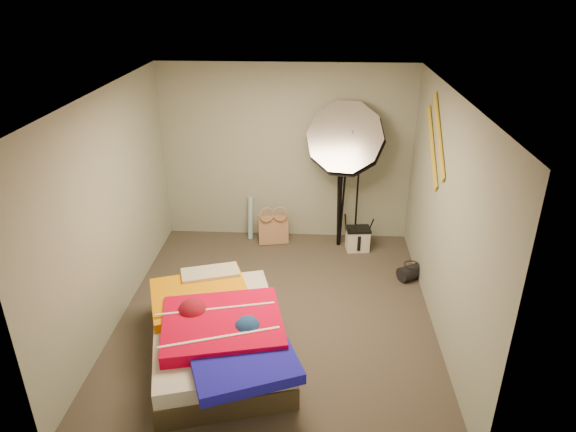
# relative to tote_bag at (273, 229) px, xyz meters

# --- Properties ---
(floor) EXTENTS (4.00, 4.00, 0.00)m
(floor) POSITION_rel_tote_bag_xyz_m (0.17, -1.72, -0.21)
(floor) COLOR #493F38
(floor) RESTS_ON ground
(ceiling) EXTENTS (4.00, 4.00, 0.00)m
(ceiling) POSITION_rel_tote_bag_xyz_m (0.17, -1.72, 2.29)
(ceiling) COLOR silver
(ceiling) RESTS_ON wall_back
(wall_back) EXTENTS (3.50, 0.00, 3.50)m
(wall_back) POSITION_rel_tote_bag_xyz_m (0.17, 0.28, 1.04)
(wall_back) COLOR #939B8A
(wall_back) RESTS_ON floor
(wall_front) EXTENTS (3.50, 0.00, 3.50)m
(wall_front) POSITION_rel_tote_bag_xyz_m (0.17, -3.72, 1.04)
(wall_front) COLOR #939B8A
(wall_front) RESTS_ON floor
(wall_left) EXTENTS (0.00, 4.00, 4.00)m
(wall_left) POSITION_rel_tote_bag_xyz_m (-1.58, -1.72, 1.04)
(wall_left) COLOR #939B8A
(wall_left) RESTS_ON floor
(wall_right) EXTENTS (0.00, 4.00, 4.00)m
(wall_right) POSITION_rel_tote_bag_xyz_m (1.92, -1.72, 1.04)
(wall_right) COLOR #939B8A
(wall_right) RESTS_ON floor
(tote_bag) EXTENTS (0.45, 0.26, 0.44)m
(tote_bag) POSITION_rel_tote_bag_xyz_m (0.00, 0.00, 0.00)
(tote_bag) COLOR tan
(tote_bag) RESTS_ON floor
(wrapping_roll) EXTENTS (0.08, 0.18, 0.63)m
(wrapping_roll) POSITION_rel_tote_bag_xyz_m (-0.34, 0.14, 0.10)
(wrapping_roll) COLOR #5398B6
(wrapping_roll) RESTS_ON floor
(camera_case) EXTENTS (0.33, 0.25, 0.31)m
(camera_case) POSITION_rel_tote_bag_xyz_m (1.20, -0.16, -0.06)
(camera_case) COLOR silver
(camera_case) RESTS_ON floor
(duffel_bag) EXTENTS (0.37, 0.33, 0.19)m
(duffel_bag) POSITION_rel_tote_bag_xyz_m (1.82, -0.90, -0.11)
(duffel_bag) COLOR black
(duffel_bag) RESTS_ON floor
(wall_stripe_upper) EXTENTS (0.02, 0.91, 0.78)m
(wall_stripe_upper) POSITION_rel_tote_bag_xyz_m (1.90, -1.12, 1.74)
(wall_stripe_upper) COLOR gold
(wall_stripe_upper) RESTS_ON wall_right
(wall_stripe_lower) EXTENTS (0.02, 0.91, 0.78)m
(wall_stripe_lower) POSITION_rel_tote_bag_xyz_m (1.90, -0.87, 1.54)
(wall_stripe_lower) COLOR gold
(wall_stripe_lower) RESTS_ON wall_right
(bed) EXTENTS (1.75, 2.14, 0.53)m
(bed) POSITION_rel_tote_bag_xyz_m (-0.35, -2.46, 0.06)
(bed) COLOR #493B27
(bed) RESTS_ON floor
(photo_umbrella) EXTENTS (1.36, 1.06, 2.18)m
(photo_umbrella) POSITION_rel_tote_bag_xyz_m (0.97, -0.06, 1.35)
(photo_umbrella) COLOR black
(photo_umbrella) RESTS_ON floor
(camera_tripod) EXTENTS (0.08, 0.08, 1.23)m
(camera_tripod) POSITION_rel_tote_bag_xyz_m (0.94, -0.02, 0.50)
(camera_tripod) COLOR black
(camera_tripod) RESTS_ON floor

